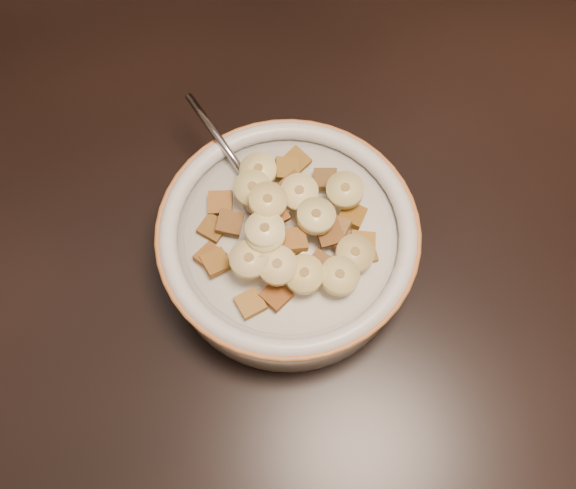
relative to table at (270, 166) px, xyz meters
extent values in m
cube|color=#422816|center=(0.00, 0.00, -0.78)|extent=(4.00, 4.50, 0.10)
cube|color=black|center=(0.00, 0.00, 0.00)|extent=(1.41, 0.92, 0.04)
cylinder|color=silver|center=(-0.01, -0.11, 0.05)|extent=(0.21, 0.21, 0.05)
cylinder|color=silver|center=(-0.01, -0.11, 0.07)|extent=(0.17, 0.17, 0.00)
ellipsoid|color=#A7A9B6|center=(-0.02, -0.08, 0.07)|extent=(0.05, 0.06, 0.01)
cube|color=brown|center=(-0.01, -0.13, 0.09)|extent=(0.02, 0.02, 0.01)
cube|color=#93641F|center=(0.04, -0.14, 0.08)|extent=(0.03, 0.03, 0.01)
cube|color=brown|center=(0.00, -0.07, 0.08)|extent=(0.03, 0.03, 0.01)
cube|color=brown|center=(-0.08, -0.11, 0.08)|extent=(0.03, 0.03, 0.01)
cube|color=brown|center=(-0.02, -0.05, 0.08)|extent=(0.03, 0.03, 0.01)
cube|color=brown|center=(-0.06, -0.07, 0.08)|extent=(0.03, 0.03, 0.01)
cube|color=brown|center=(-0.07, -0.09, 0.08)|extent=(0.03, 0.03, 0.01)
cube|color=brown|center=(0.03, -0.07, 0.08)|extent=(0.03, 0.03, 0.01)
cube|color=brown|center=(0.02, -0.13, 0.09)|extent=(0.02, 0.02, 0.01)
cube|color=brown|center=(-0.06, -0.09, 0.08)|extent=(0.03, 0.03, 0.01)
cube|color=#986028|center=(-0.06, -0.16, 0.08)|extent=(0.02, 0.02, 0.01)
cube|color=brown|center=(0.01, -0.05, 0.08)|extent=(0.03, 0.03, 0.01)
cube|color=brown|center=(-0.02, -0.13, 0.09)|extent=(0.02, 0.02, 0.01)
cube|color=#9D6725|center=(-0.08, -0.12, 0.08)|extent=(0.02, 0.02, 0.01)
cube|color=olive|center=(0.03, -0.12, 0.08)|extent=(0.03, 0.03, 0.01)
cube|color=brown|center=(0.01, -0.11, 0.09)|extent=(0.02, 0.02, 0.01)
cube|color=brown|center=(0.00, -0.15, 0.08)|extent=(0.03, 0.03, 0.01)
cube|color=brown|center=(-0.02, -0.07, 0.08)|extent=(0.03, 0.03, 0.01)
cube|color=brown|center=(-0.02, -0.12, 0.09)|extent=(0.03, 0.03, 0.01)
cube|color=brown|center=(0.03, -0.14, 0.08)|extent=(0.03, 0.03, 0.01)
cube|color=olive|center=(0.00, -0.05, 0.08)|extent=(0.03, 0.03, 0.01)
cube|color=brown|center=(0.04, -0.11, 0.08)|extent=(0.03, 0.03, 0.01)
cube|color=#915D26|center=(0.04, -0.14, 0.08)|extent=(0.02, 0.02, 0.01)
cube|color=brown|center=(-0.02, -0.10, 0.09)|extent=(0.02, 0.03, 0.01)
cube|color=brown|center=(-0.04, -0.16, 0.08)|extent=(0.03, 0.03, 0.01)
cube|color=olive|center=(-0.05, -0.13, 0.08)|extent=(0.03, 0.03, 0.01)
cylinder|color=#FBEF8B|center=(0.01, -0.11, 0.10)|extent=(0.04, 0.04, 0.01)
cylinder|color=#D8BC6D|center=(-0.02, -0.06, 0.09)|extent=(0.04, 0.04, 0.01)
cylinder|color=#C8BE66|center=(0.04, -0.10, 0.10)|extent=(0.04, 0.04, 0.01)
cylinder|color=#F1D577|center=(-0.01, -0.16, 0.09)|extent=(0.04, 0.04, 0.01)
cylinder|color=beige|center=(-0.03, -0.14, 0.10)|extent=(0.04, 0.04, 0.01)
cylinder|color=#F7ED9F|center=(-0.03, -0.12, 0.11)|extent=(0.04, 0.04, 0.01)
cylinder|color=tan|center=(0.03, -0.15, 0.09)|extent=(0.03, 0.03, 0.01)
cylinder|color=beige|center=(-0.03, -0.12, 0.10)|extent=(0.03, 0.03, 0.01)
cylinder|color=beige|center=(-0.05, -0.13, 0.10)|extent=(0.04, 0.04, 0.01)
cylinder|color=#E6DC82|center=(-0.03, -0.07, 0.09)|extent=(0.04, 0.04, 0.01)
cylinder|color=tan|center=(0.01, -0.16, 0.09)|extent=(0.04, 0.04, 0.01)
cylinder|color=tan|center=(-0.02, -0.09, 0.11)|extent=(0.04, 0.04, 0.01)
cylinder|color=beige|center=(0.00, -0.09, 0.10)|extent=(0.04, 0.04, 0.01)
camera|label=1|loc=(-0.08, -0.33, 0.56)|focal=40.00mm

